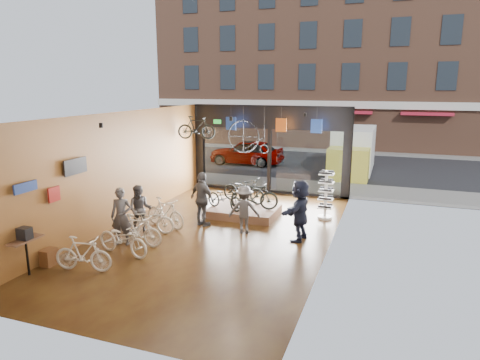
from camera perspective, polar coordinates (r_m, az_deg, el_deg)
The scene contains 34 objects.
ground_plane at distance 13.67m, azimuth -3.11°, elevation -7.45°, with size 7.00×12.00×0.04m, color black.
ceiling at distance 12.87m, azimuth -3.32°, elevation 8.83°, with size 7.00×12.00×0.04m, color black.
wall_left at distance 14.85m, azimuth -15.83°, elevation 1.39°, with size 0.04×12.00×3.80m, color #945F24.
wall_right at distance 12.23m, azimuth 12.16°, elevation -0.74°, with size 0.04×12.00×3.80m, color beige.
wall_back at distance 8.16m, azimuth -20.05°, elevation -8.00°, with size 7.00×0.04×3.80m, color beige.
storefront at distance 18.72m, azimuth 3.96°, elevation 4.09°, with size 7.00×0.26×3.80m, color black, non-canonical shape.
exit_sign at distance 19.26m, azimuth -3.03°, elevation 7.78°, with size 0.35×0.06×0.18m, color #198C26.
street_road at distance 27.69m, azimuth 9.01°, elevation 2.73°, with size 30.00×18.00×0.02m, color black.
sidewalk_near at distance 20.21m, azimuth 4.81°, elevation -0.61°, with size 30.00×2.40×0.12m, color slate.
sidewalk_far at distance 31.57m, azimuth 10.39°, elevation 4.01°, with size 30.00×2.00×0.12m, color slate.
opposite_building at distance 33.78m, azimuth 11.61°, elevation 16.33°, with size 26.00×5.00×14.00m, color brown.
street_car at distance 25.48m, azimuth 0.88°, elevation 3.75°, with size 1.75×4.35×1.48m, color gray.
box_truck at distance 23.17m, azimuth 14.72°, elevation 3.58°, with size 2.03×6.08×2.39m, color silver, non-canonical shape.
floor_bike_1 at distance 11.72m, azimuth -20.19°, elevation -9.23°, with size 0.43×1.54×0.92m, color beige.
floor_bike_2 at distance 12.45m, azimuth -15.34°, elevation -7.58°, with size 0.62×1.77×0.93m, color beige.
floor_bike_3 at distance 13.02m, azimuth -13.44°, elevation -6.52°, with size 0.45×1.58×0.95m, color beige.
floor_bike_4 at distance 14.02m, azimuth -12.15°, elevation -5.16°, with size 0.60×1.73×0.91m, color beige.
floor_bike_5 at distance 14.45m, azimuth -9.96°, elevation -4.32°, with size 0.47×1.68×1.01m, color beige.
display_platform at distance 15.59m, azimuth 0.53°, elevation -4.22°, with size 2.40×1.80×0.30m, color #4A2F22.
display_bike_left at distance 15.27m, azimuth -2.02°, elevation -2.36°, with size 0.56×1.61×0.84m, color black.
display_bike_mid at distance 15.18m, azimuth 1.92°, elevation -2.11°, with size 0.48×1.70×1.02m, color black.
display_bike_right at distance 16.12m, azimuth 0.51°, elevation -1.33°, with size 0.64×1.83×0.96m, color black.
customer_0 at distance 13.13m, azimuth -15.53°, elevation -4.70°, with size 0.63×0.41×1.72m, color #3F3F44.
customer_1 at distance 13.98m, azimuth -13.19°, elevation -3.84°, with size 0.76×0.59×1.57m, color #3F3F44.
customer_2 at distance 14.34m, azimuth -5.03°, elevation -2.57°, with size 1.08×0.45×1.85m, color #3F3F44.
customer_3 at distance 13.64m, azimuth 0.56°, elevation -3.97°, with size 1.00×0.57×1.55m, color #3F3F44.
customer_5 at distance 13.10m, azimuth 7.98°, elevation -4.02°, with size 1.75×0.56×1.89m, color #161C33.
sunglasses_rack at distance 15.35m, azimuth 11.36°, elevation -1.95°, with size 0.51×0.42×1.74m, color white, non-canonical shape.
wall_merch at distance 12.30m, azimuth -24.58°, elevation -4.45°, with size 0.40×2.40×2.60m, color navy, non-canonical shape.
penny_farthing at distance 17.78m, azimuth 1.32°, elevation 5.61°, with size 1.72×0.06×1.37m, color black, non-canonical shape.
hung_bike at distance 17.84m, azimuth -5.83°, elevation 6.95°, with size 0.45×1.58×0.95m, color black.
jersey_left at distance 18.30m, azimuth -1.21°, elevation 7.54°, with size 0.45×0.03×0.55m, color #1E3F99.
jersey_mid at distance 17.64m, azimuth 5.50°, elevation 7.30°, with size 0.45×0.03×0.55m, color #CC5919.
jersey_right at distance 17.34m, azimuth 10.16°, elevation 7.07°, with size 0.45×0.03×0.55m, color #1E3F99.
Camera 1 is at (5.02, -11.82, 4.66)m, focal length 32.00 mm.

